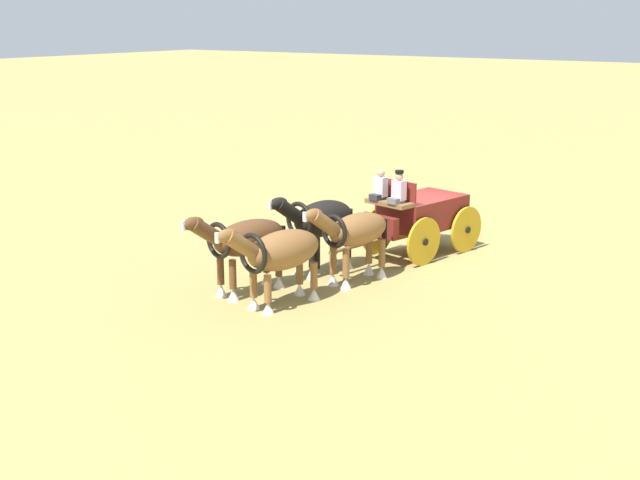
% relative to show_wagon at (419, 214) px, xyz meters
% --- Properties ---
extents(ground_plane, '(220.00, 220.00, 0.00)m').
position_rel_show_wagon_xyz_m(ground_plane, '(-0.17, 0.04, -1.20)').
color(ground_plane, '#9E8C4C').
extents(show_wagon, '(5.60, 2.49, 2.71)m').
position_rel_show_wagon_xyz_m(show_wagon, '(0.00, 0.00, 0.00)').
color(show_wagon, maroon).
rests_on(show_wagon, ground).
extents(draft_horse_rear_near, '(2.99, 1.25, 2.24)m').
position_rel_show_wagon_xyz_m(draft_horse_rear_near, '(3.47, -0.07, 0.16)').
color(draft_horse_rear_near, brown).
rests_on(draft_horse_rear_near, ground).
extents(draft_horse_rear_off, '(3.00, 1.37, 2.33)m').
position_rel_show_wagon_xyz_m(draft_horse_rear_off, '(3.18, -1.34, 0.24)').
color(draft_horse_rear_off, black).
rests_on(draft_horse_rear_off, ground).
extents(draft_horse_lead_near, '(3.15, 1.38, 2.20)m').
position_rel_show_wagon_xyz_m(draft_horse_lead_near, '(6.00, -0.61, 0.13)').
color(draft_horse_lead_near, brown).
rests_on(draft_horse_lead_near, ground).
extents(draft_horse_lead_off, '(3.15, 1.32, 2.25)m').
position_rel_show_wagon_xyz_m(draft_horse_lead_off, '(5.74, -1.88, 0.18)').
color(draft_horse_lead_off, brown).
rests_on(draft_horse_lead_off, ground).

